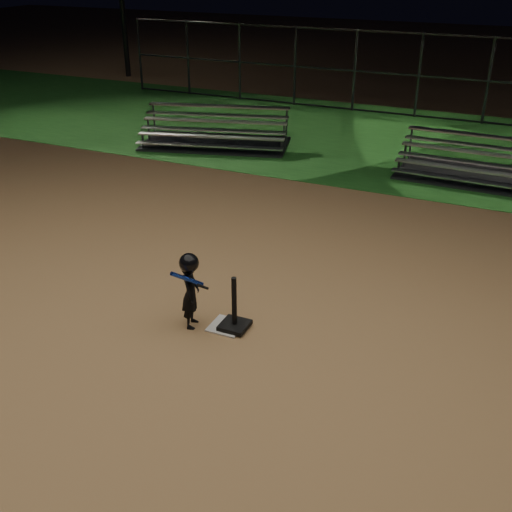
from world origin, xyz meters
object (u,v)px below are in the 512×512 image
Objects in this scene: home_plate at (227,326)px; bleacher_left at (215,138)px; batting_tee at (235,318)px; bleacher_right at (480,172)px; child_batter at (190,288)px.

bleacher_left is at bearing 118.59° from home_plate.
batting_tee is 8.12m from bleacher_right.
home_plate is 0.58× the size of batting_tee.
bleacher_left is 1.12× the size of bleacher_right.
home_plate is 8.83m from bleacher_left.
home_plate is 8.17m from bleacher_right.
bleacher_right reaches higher than home_plate.
bleacher_right is at bearing -14.80° from bleacher_left.
child_batter is 0.30× the size of bleacher_right.
bleacher_left is at bearing -177.60° from bleacher_right.
bleacher_right is (2.51, 7.77, 0.17)m from home_plate.
batting_tee is 0.19× the size of bleacher_left.
home_plate is at bearing -105.70° from bleacher_right.
home_plate is at bearing -174.76° from batting_tee.
child_batter is (-0.58, -0.17, 0.43)m from batting_tee.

